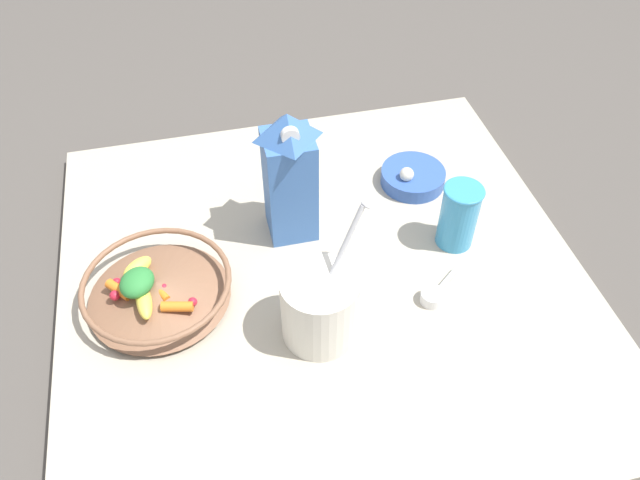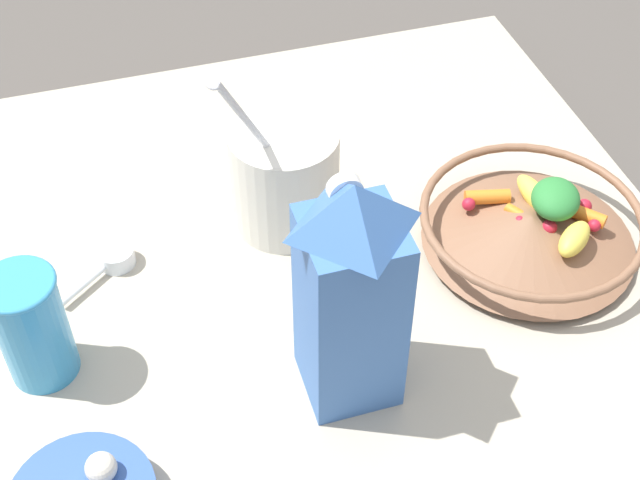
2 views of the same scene
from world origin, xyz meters
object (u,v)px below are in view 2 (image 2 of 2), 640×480
object	(u,v)px
milk_carton	(351,293)
drinking_cup	(31,325)
fruit_bowl	(532,225)
yogurt_tub	(284,173)

from	to	relation	value
milk_carton	drinking_cup	distance (m)	0.31
milk_carton	drinking_cup	world-z (taller)	milk_carton
fruit_bowl	yogurt_tub	world-z (taller)	yogurt_tub
yogurt_tub	drinking_cup	xyz separation A→B (m)	(0.29, 0.14, -0.00)
yogurt_tub	drinking_cup	distance (m)	0.32
yogurt_tub	milk_carton	bearing A→B (deg)	89.35
milk_carton	drinking_cup	bearing A→B (deg)	-19.59
fruit_bowl	yogurt_tub	distance (m)	0.28
drinking_cup	fruit_bowl	bearing A→B (deg)	-178.26
milk_carton	drinking_cup	size ratio (longest dim) A/B	2.02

